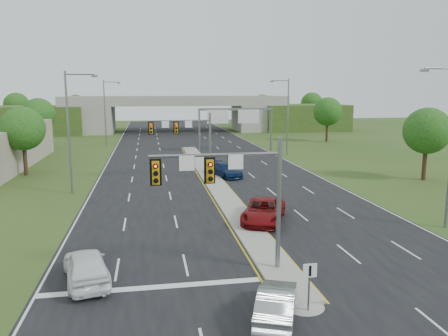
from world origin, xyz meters
name	(u,v)px	position (x,y,z in m)	size (l,w,h in m)	color
ground	(277,270)	(0.00, 0.00, 0.00)	(240.00, 240.00, 0.00)	#2D4B1A
road	(199,163)	(0.00, 35.00, 0.01)	(24.00, 160.00, 0.02)	black
median	(213,181)	(0.00, 23.00, 0.10)	(2.00, 54.00, 0.16)	gray
median_nose	(304,304)	(0.00, -4.00, 0.10)	(2.00, 2.00, 0.16)	gray
lane_markings	(200,171)	(-0.60, 28.91, 0.02)	(23.72, 160.00, 0.01)	gold
signal_mast_near	(236,184)	(-2.26, -0.07, 4.73)	(6.62, 0.60, 7.00)	slate
signal_mast_far	(189,135)	(-2.26, 24.93, 4.73)	(6.62, 0.60, 7.00)	slate
keep_right_sign	(309,279)	(0.00, -4.53, 1.52)	(0.60, 0.13, 2.20)	slate
sign_gantry	(235,118)	(6.68, 44.92, 5.24)	(11.58, 0.44, 6.67)	slate
overpass	(176,116)	(0.00, 80.00, 3.55)	(80.00, 14.00, 8.10)	gray
lightpole_l_mid	(71,127)	(-13.30, 20.00, 6.10)	(2.85, 0.25, 11.00)	slate
lightpole_l_far	(106,110)	(-13.30, 55.00, 6.10)	(2.85, 0.25, 11.00)	slate
lightpole_r_far	(287,113)	(13.30, 40.00, 6.10)	(2.85, 0.25, 11.00)	slate
tree_l_near	(23,129)	(-20.00, 30.00, 5.18)	(4.80, 4.80, 7.60)	#382316
tree_l_mid	(39,114)	(-24.00, 55.00, 5.51)	(5.20, 5.20, 8.12)	#382316
tree_r_near	(427,131)	(22.00, 20.00, 5.18)	(4.80, 4.80, 7.60)	#382316
tree_r_mid	(328,112)	(26.00, 55.00, 5.51)	(5.20, 5.20, 8.12)	#382316
tree_back_a	(17,105)	(-38.00, 94.00, 5.84)	(6.00, 6.00, 8.85)	#382316
tree_back_b	(76,106)	(-24.00, 94.00, 5.51)	(5.60, 5.60, 8.32)	#382316
tree_back_c	(262,105)	(24.00, 94.00, 5.51)	(5.60, 5.60, 8.32)	#382316
tree_back_d	(312,103)	(38.00, 94.00, 5.84)	(6.00, 6.00, 8.85)	#382316
car_white	(86,266)	(-9.65, 0.17, 0.85)	(1.96, 4.88, 1.66)	white
car_silver	(277,303)	(-1.50, -4.83, 0.72)	(1.48, 4.26, 1.40)	#95999C
car_far_a	(264,211)	(1.50, 8.38, 0.83)	(2.68, 5.82, 1.62)	maroon
car_far_b	(226,170)	(1.73, 25.27, 0.75)	(2.05, 5.04, 1.46)	#0B1E44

